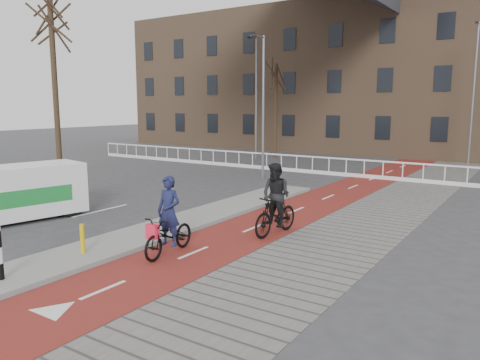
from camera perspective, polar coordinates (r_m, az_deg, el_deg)
The scene contains 15 objects.
ground at distance 12.19m, azimuth -17.34°, elevation -9.72°, with size 120.00×120.00×0.00m, color #38383A.
bike_lane at distance 19.18m, azimuth 9.54°, elevation -2.56°, with size 2.50×60.00×0.01m, color maroon.
sidewalk at distance 18.26m, azimuth 17.60°, elevation -3.46°, with size 3.00×60.00×0.01m, color slate.
curb_island at distance 15.33m, azimuth -7.39°, elevation -5.26°, with size 1.80×16.00×0.12m, color gray.
bollard at distance 12.62m, azimuth -18.65°, elevation -6.79°, with size 0.12×0.12×0.75m, color gold.
cyclist_near at distance 12.26m, azimuth -8.63°, elevation -5.87°, with size 0.91×2.05×2.06m.
cyclist_far at distance 13.96m, azimuth 4.39°, elevation -3.11°, with size 1.00×2.08×2.15m.
van at distance 17.36m, azimuth -25.66°, elevation -1.33°, with size 2.58×4.55×1.84m.
railing at distance 28.21m, azimuth 3.26°, elevation 1.91°, with size 28.00×0.10×0.99m.
townhouse_row at distance 41.21m, azimuth 16.79°, elevation 14.29°, with size 46.00×10.00×15.90m.
tree_left at distance 24.70m, azimuth -21.61°, elevation 10.35°, with size 0.27×0.27×9.28m, color #302215.
tree_mid at distance 34.37m, azimuth 4.38°, elevation 8.32°, with size 0.22×0.22×6.74m, color #302215.
streetlight_near at distance 24.38m, azimuth 2.85°, elevation 8.67°, with size 0.12×0.12×7.31m, color slate.
streetlight_left at distance 33.51m, azimuth 1.99°, elevation 9.83°, with size 0.12×0.12×8.50m, color slate.
streetlight_right at distance 31.59m, azimuth 26.56°, elevation 9.05°, with size 0.12×0.12×8.64m, color slate.
Camera 1 is at (9.05, -7.21, 3.86)m, focal length 35.00 mm.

